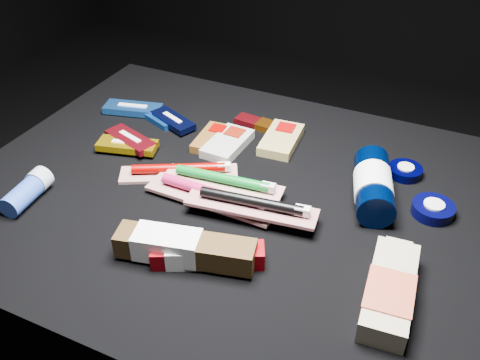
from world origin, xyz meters
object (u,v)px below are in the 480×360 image
at_px(lotion_bottle, 373,185).
at_px(deodorant_stick, 27,191).
at_px(bodywash_bottle, 389,292).
at_px(toothpaste_carton_red, 203,255).

relative_size(lotion_bottle, deodorant_stick, 1.99).
height_order(lotion_bottle, bodywash_bottle, lotion_bottle).
height_order(lotion_bottle, deodorant_stick, lotion_bottle).
bearing_deg(toothpaste_carton_red, deodorant_stick, 153.64).
height_order(bodywash_bottle, toothpaste_carton_red, bodywash_bottle).
distance_m(lotion_bottle, toothpaste_carton_red, 0.33).
bearing_deg(deodorant_stick, lotion_bottle, 19.76).
bearing_deg(bodywash_bottle, deodorant_stick, 178.56).
xyz_separation_m(lotion_bottle, bodywash_bottle, (0.08, -0.22, -0.01)).
relative_size(lotion_bottle, bodywash_bottle, 1.08).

